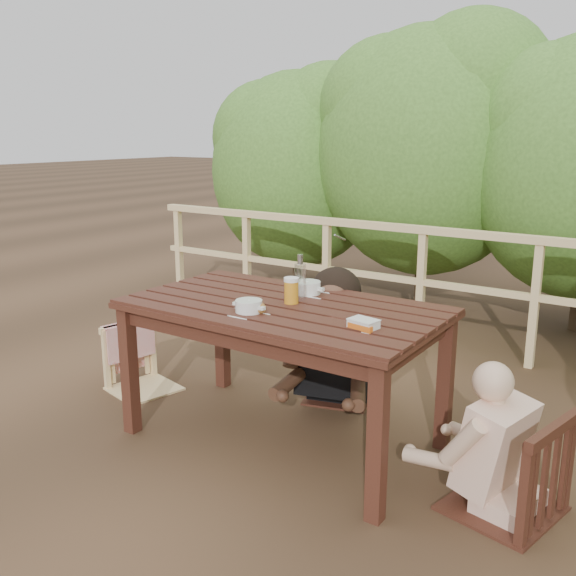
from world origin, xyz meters
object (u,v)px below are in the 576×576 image
Objects in this scene: bread_roll at (255,308)px; bottle at (300,278)px; soup_near at (249,307)px; beer_glass at (291,292)px; chair_left at (141,332)px; woman at (342,296)px; chair_right at (510,415)px; chair_far at (340,338)px; soup_far at (307,289)px; table at (283,374)px; butter_tub at (363,325)px; diner_right at (518,396)px.

bottle reaches higher than bread_roll.
soup_near is 1.88× the size of bread_roll.
beer_glass reaches higher than soup_near.
bottle reaches higher than beer_glass.
beer_glass is at bearing 75.86° from bread_roll.
woman is (1.19, 0.66, 0.29)m from chair_left.
soup_near is (-1.32, -0.23, 0.36)m from chair_right.
chair_far is 0.81m from beer_glass.
woman is 5.85× the size of soup_near.
bread_roll is 0.37m from bottle.
soup_far is at bearing -89.62° from chair_right.
bread_roll is (-0.03, -0.21, 0.44)m from table.
table is 0.70m from chair_far.
woman reaches higher than chair_left.
woman is at bearing 87.75° from soup_near.
butter_tub is (0.60, -0.86, 0.13)m from woman.
diner_right reaches higher than soup_far.
chair_right is 1.30m from beer_glass.
butter_tub is (0.58, -0.15, 0.43)m from table.
chair_far is 1.02m from soup_near.
chair_left is at bearing -176.39° from bottle.
bread_roll is at bearing 73.53° from woman.
chair_left is at bearing 177.41° from table.
chair_right is at bearing -12.23° from soup_far.
soup_near reaches higher than chair_left.
chair_right is 6.02× the size of beer_glass.
table is at bearing -79.24° from chair_left.
diner_right reaches higher than table.
bottle is at bearing 78.69° from table.
bottle is (-1.24, 0.14, 0.46)m from chair_right.
bottle is (-0.00, 0.10, 0.06)m from beer_glass.
soup_far reaches higher than table.
soup_near is 0.87× the size of bottle.
soup_near is (-1.35, -0.23, 0.26)m from diner_right.
beer_glass is at bearing 171.14° from butter_tub.
bread_roll is 0.61m from butter_tub.
woman is at bearing 94.34° from beer_glass.
beer_glass is at bearing 71.95° from soup_near.
chair_far is 6.55× the size of bread_roll.
table is at bearing -104.03° from chair_far.
diner_right is 4.41× the size of soup_far.
soup_far is 0.72m from butter_tub.
soup_far is 0.17m from bottle.
soup_far is (-1.28, 0.28, 0.36)m from chair_right.
soup_far is at bearing 87.46° from bread_roll.
soup_far is at bearing 154.58° from butter_tub.
chair_left is 3.05× the size of bottle.
diner_right is at bearing -11.95° from soup_far.
bottle is (0.05, -0.56, 0.52)m from chair_far.
chair_far is at bearing -48.39° from chair_left.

